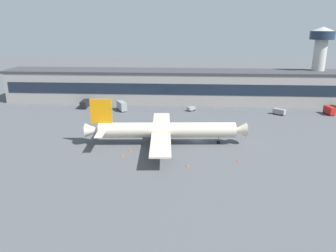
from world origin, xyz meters
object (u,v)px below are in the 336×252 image
object	(u,v)px
catering_truck	(122,106)
traffic_cone_3	(122,156)
airliner	(164,130)
control_tower	(320,57)
traffic_cone_1	(187,165)
crew_van	(279,111)
stair_truck	(329,110)
fuel_truck	(85,103)
traffic_cone_2	(130,150)
baggage_tug	(191,108)
traffic_cone_0	(238,160)

from	to	relation	value
catering_truck	traffic_cone_3	size ratio (longest dim) A/B	10.11
airliner	traffic_cone_3	world-z (taller)	airliner
control_tower	traffic_cone_1	distance (m)	108.37
crew_van	stair_truck	xyz separation A→B (m)	(21.89, 1.94, 0.52)
fuel_truck	stair_truck	xyz separation A→B (m)	(110.64, -5.74, 0.10)
traffic_cone_2	catering_truck	bearing A→B (deg)	104.15
catering_truck	fuel_truck	bearing A→B (deg)	165.16
crew_van	traffic_cone_3	world-z (taller)	crew_van
airliner	traffic_cone_3	xyz separation A→B (m)	(-11.73, -12.16, -4.47)
traffic_cone_3	catering_truck	bearing A→B (deg)	101.39
traffic_cone_1	crew_van	bearing A→B (deg)	55.67
airliner	control_tower	distance (m)	99.50
stair_truck	traffic_cone_3	size ratio (longest dim) A/B	8.50
baggage_tug	traffic_cone_0	xyz separation A→B (m)	(13.39, -57.57, -0.81)
control_tower	catering_truck	xyz separation A→B (m)	(-94.13, -24.07, -20.36)
traffic_cone_0	traffic_cone_3	world-z (taller)	traffic_cone_3
fuel_truck	traffic_cone_3	distance (m)	67.07
control_tower	crew_van	xyz separation A→B (m)	(-23.96, -26.83, -21.19)
catering_truck	traffic_cone_2	world-z (taller)	catering_truck
traffic_cone_2	traffic_cone_3	xyz separation A→B (m)	(-1.48, -5.21, 0.04)
baggage_tug	traffic_cone_2	world-z (taller)	baggage_tug
catering_truck	crew_van	xyz separation A→B (m)	(70.17, -2.76, -0.83)
catering_truck	fuel_truck	xyz separation A→B (m)	(-18.58, 4.92, -0.41)
airliner	catering_truck	world-z (taller)	airliner
baggage_tug	traffic_cone_1	xyz separation A→B (m)	(-1.26, -62.33, -0.72)
control_tower	traffic_cone_3	world-z (taller)	control_tower
fuel_truck	crew_van	bearing A→B (deg)	-4.95
airliner	traffic_cone_1	distance (m)	19.87
catering_truck	traffic_cone_2	size ratio (longest dim) A/B	11.29
stair_truck	traffic_cone_1	size ratio (longest dim) A/B	8.57
control_tower	crew_van	size ratio (longest dim) A/B	6.79
control_tower	baggage_tug	size ratio (longest dim) A/B	9.13
catering_truck	traffic_cone_3	xyz separation A→B (m)	(11.12, -55.19, -1.92)
crew_van	traffic_cone_1	world-z (taller)	crew_van
crew_van	traffic_cone_0	world-z (taller)	crew_van
crew_van	fuel_truck	size ratio (longest dim) A/B	0.64
stair_truck	airliner	bearing A→B (deg)	-148.62
traffic_cone_2	traffic_cone_3	size ratio (longest dim) A/B	0.90
control_tower	traffic_cone_3	xyz separation A→B (m)	(-83.02, -79.26, -22.28)
airliner	traffic_cone_3	bearing A→B (deg)	-133.98
fuel_truck	traffic_cone_1	size ratio (longest dim) A/B	11.50
airliner	traffic_cone_2	bearing A→B (deg)	-145.85
control_tower	catering_truck	bearing A→B (deg)	-165.66
stair_truck	traffic_cone_3	world-z (taller)	stair_truck
control_tower	traffic_cone_2	world-z (taller)	control_tower
catering_truck	stair_truck	size ratio (longest dim) A/B	1.19
catering_truck	traffic_cone_1	bearing A→B (deg)	-63.34
airliner	catering_truck	xyz separation A→B (m)	(-22.85, 43.03, -2.56)
airliner	crew_van	size ratio (longest dim) A/B	9.77
fuel_truck	traffic_cone_2	distance (m)	63.16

